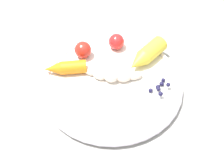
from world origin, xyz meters
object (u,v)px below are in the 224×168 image
at_px(dining_table, 127,122).
at_px(plate, 112,85).
at_px(carrot_yellow, 146,55).
at_px(banana, 112,75).
at_px(blueberry_pile, 160,87).
at_px(tomato_mid, 116,42).
at_px(tomato_near, 83,50).
at_px(carrot_orange, 66,68).

relative_size(dining_table, plate, 3.25).
height_order(plate, carrot_yellow, carrot_yellow).
bearing_deg(banana, carrot_yellow, -69.03).
relative_size(dining_table, blueberry_pile, 19.87).
relative_size(plate, tomato_mid, 8.21).
bearing_deg(tomato_near, banana, -150.70).
height_order(banana, tomato_near, tomato_near).
bearing_deg(banana, plate, 169.51).
height_order(dining_table, carrot_yellow, carrot_yellow).
bearing_deg(carrot_orange, carrot_yellow, -92.54).
xyz_separation_m(banana, tomato_near, (0.09, 0.05, 0.01)).
height_order(banana, carrot_yellow, carrot_yellow).
bearing_deg(carrot_yellow, blueberry_pile, -177.63).
bearing_deg(tomato_near, blueberry_pile, -134.69).
bearing_deg(tomato_mid, carrot_orange, 111.90).
bearing_deg(carrot_yellow, plate, 118.18).
xyz_separation_m(dining_table, tomato_near, (0.15, 0.08, 0.13)).
bearing_deg(carrot_yellow, tomato_near, 69.69).
xyz_separation_m(plate, blueberry_pile, (-0.04, -0.11, 0.01)).
bearing_deg(plate, tomato_near, 24.15).
relative_size(plate, tomato_near, 7.87).
relative_size(dining_table, tomato_mid, 26.63).
bearing_deg(banana, tomato_mid, -20.13).
relative_size(banana, carrot_yellow, 1.16).
xyz_separation_m(carrot_orange, tomato_mid, (0.06, -0.14, 0.00)).
relative_size(carrot_yellow, tomato_near, 2.87).
bearing_deg(plate, carrot_yellow, -61.82).
bearing_deg(carrot_yellow, dining_table, 144.18).
distance_m(banana, carrot_yellow, 0.11).
xyz_separation_m(plate, carrot_yellow, (0.05, -0.10, 0.02)).
bearing_deg(carrot_yellow, tomato_mid, 42.30).
relative_size(banana, tomato_mid, 3.47).
bearing_deg(blueberry_pile, carrot_orange, 62.79).
height_order(carrot_orange, tomato_mid, tomato_mid).
bearing_deg(tomato_near, carrot_yellow, -110.31).
distance_m(plate, tomato_near, 0.12).
distance_m(banana, carrot_orange, 0.11).
bearing_deg(blueberry_pile, banana, 59.77).
bearing_deg(carrot_yellow, carrot_orange, 87.46).
height_order(carrot_yellow, tomato_mid, carrot_yellow).
distance_m(dining_table, blueberry_pile, 0.14).
height_order(dining_table, tomato_near, tomato_near).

